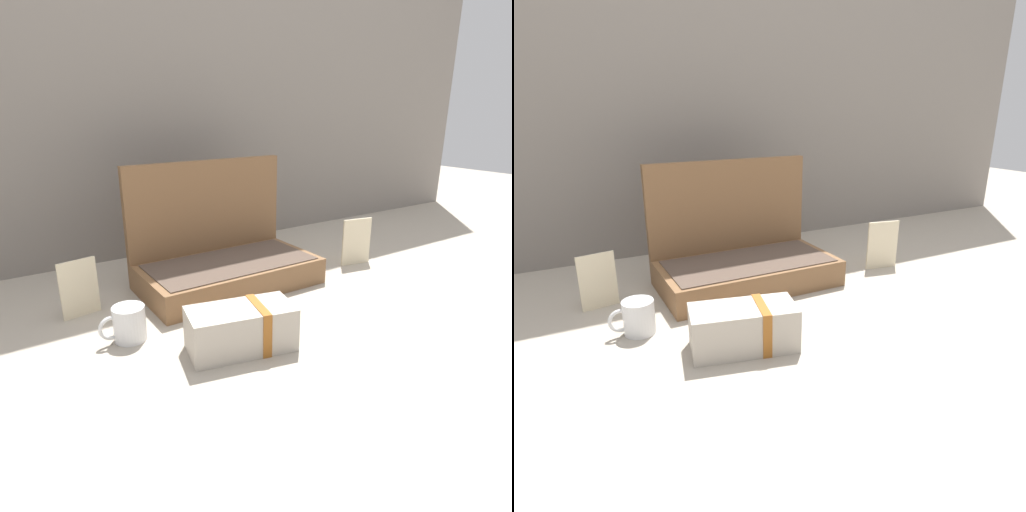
# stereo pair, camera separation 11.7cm
# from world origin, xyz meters

# --- Properties ---
(ground_plane) EXTENTS (6.00, 6.00, 0.00)m
(ground_plane) POSITION_xyz_m (0.00, 0.00, 0.00)
(ground_plane) COLOR #9E9384
(back_wall) EXTENTS (3.20, 0.06, 1.40)m
(back_wall) POSITION_xyz_m (0.00, 0.58, 0.70)
(back_wall) COLOR gray
(back_wall) RESTS_ON ground_plane
(open_suitcase) EXTENTS (0.52, 0.28, 0.36)m
(open_suitcase) POSITION_xyz_m (0.00, 0.16, 0.08)
(open_suitcase) COLOR brown
(open_suitcase) RESTS_ON ground_plane
(cream_toiletry_bag) EXTENTS (0.25, 0.16, 0.10)m
(cream_toiletry_bag) POSITION_xyz_m (-0.16, -0.20, 0.05)
(cream_toiletry_bag) COLOR #B2A899
(cream_toiletry_bag) RESTS_ON ground_plane
(coffee_mug) EXTENTS (0.11, 0.07, 0.08)m
(coffee_mug) POSITION_xyz_m (-0.35, -0.03, 0.04)
(coffee_mug) COLOR silver
(coffee_mug) RESTS_ON ground_plane
(info_card_left) EXTENTS (0.11, 0.03, 0.16)m
(info_card_left) POSITION_xyz_m (0.46, 0.06, 0.08)
(info_card_left) COLOR beige
(info_card_left) RESTS_ON ground_plane
(poster_card_right) EXTENTS (0.10, 0.02, 0.15)m
(poster_card_right) POSITION_xyz_m (-0.42, 0.16, 0.08)
(poster_card_right) COLOR beige
(poster_card_right) RESTS_ON ground_plane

